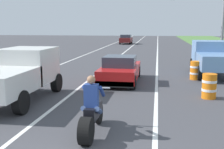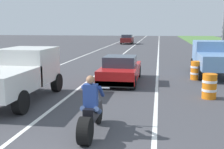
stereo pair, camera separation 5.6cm
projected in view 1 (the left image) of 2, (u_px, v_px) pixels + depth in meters
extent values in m
cube|color=white|center=(76.00, 58.00, 25.36)|extent=(0.14, 120.00, 0.01)
cube|color=white|center=(157.00, 60.00, 24.23)|extent=(0.14, 120.00, 0.01)
cube|color=white|center=(116.00, 59.00, 24.79)|extent=(0.14, 120.00, 0.01)
cylinder|color=black|center=(86.00, 131.00, 6.91)|extent=(0.28, 0.69, 0.69)
cylinder|color=black|center=(99.00, 113.00, 8.42)|extent=(0.12, 0.63, 0.63)
cube|color=black|center=(94.00, 111.00, 7.67)|extent=(0.28, 1.10, 0.36)
cylinder|color=#B2B2B7|center=(98.00, 102.00, 8.28)|extent=(0.08, 0.36, 0.73)
cylinder|color=#A5A5AA|center=(98.00, 88.00, 8.19)|extent=(0.70, 0.05, 0.05)
cube|color=navy|center=(91.00, 96.00, 7.36)|extent=(0.36, 0.24, 0.60)
sphere|color=#9E7051|center=(91.00, 80.00, 7.29)|extent=(0.22, 0.22, 0.22)
cylinder|color=#384C7A|center=(85.00, 110.00, 7.49)|extent=(0.14, 0.47, 0.32)
cylinder|color=navy|center=(86.00, 91.00, 7.68)|extent=(0.10, 0.51, 0.40)
cylinder|color=#384C7A|center=(98.00, 110.00, 7.43)|extent=(0.14, 0.47, 0.32)
cylinder|color=navy|center=(102.00, 91.00, 7.61)|extent=(0.10, 0.51, 0.40)
cube|color=red|center=(120.00, 72.00, 14.69)|extent=(1.80, 4.30, 0.64)
cube|color=#333D4C|center=(120.00, 61.00, 14.40)|extent=(1.56, 1.70, 0.52)
cube|color=black|center=(114.00, 84.00, 12.74)|extent=(1.76, 0.20, 0.28)
cylinder|color=black|center=(110.00, 71.00, 16.41)|extent=(0.24, 0.64, 0.64)
cylinder|color=black|center=(138.00, 71.00, 16.16)|extent=(0.24, 0.64, 0.64)
cylinder|color=black|center=(99.00, 81.00, 13.30)|extent=(0.24, 0.64, 0.64)
cylinder|color=black|center=(133.00, 82.00, 13.05)|extent=(0.24, 0.64, 0.64)
cube|color=silver|center=(29.00, 65.00, 11.76)|extent=(1.90, 2.10, 1.40)
cube|color=#333D4C|center=(32.00, 55.00, 12.03)|extent=(1.67, 0.29, 0.57)
cube|color=silver|center=(0.00, 82.00, 9.62)|extent=(1.90, 2.70, 0.80)
cylinder|color=black|center=(20.00, 81.00, 12.82)|extent=(0.28, 0.80, 0.80)
cylinder|color=black|center=(57.00, 83.00, 12.55)|extent=(0.28, 0.80, 0.80)
cylinder|color=black|center=(21.00, 102.00, 9.29)|extent=(0.28, 0.80, 0.80)
cube|color=#6B93C6|center=(210.00, 52.00, 17.36)|extent=(1.90, 2.10, 1.40)
cube|color=#333D4C|center=(209.00, 46.00, 17.63)|extent=(1.67, 0.29, 0.57)
cube|color=#6B93C6|center=(217.00, 62.00, 15.22)|extent=(1.90, 2.70, 0.80)
cylinder|color=black|center=(193.00, 64.00, 18.42)|extent=(0.28, 0.80, 0.80)
cylinder|color=black|center=(221.00, 65.00, 18.15)|extent=(0.28, 0.80, 0.80)
cylinder|color=black|center=(200.00, 73.00, 15.16)|extent=(0.28, 0.80, 0.80)
cylinder|color=gray|center=(223.00, 24.00, 19.16)|extent=(0.18, 0.18, 6.00)
cylinder|color=orange|center=(209.00, 86.00, 11.33)|extent=(0.56, 0.56, 1.00)
cylinder|color=white|center=(209.00, 81.00, 11.29)|extent=(0.58, 0.58, 0.10)
cylinder|color=white|center=(209.00, 90.00, 11.35)|extent=(0.58, 0.58, 0.10)
cylinder|color=orange|center=(195.00, 70.00, 15.33)|extent=(0.56, 0.56, 1.00)
cylinder|color=white|center=(196.00, 67.00, 15.29)|extent=(0.58, 0.58, 0.10)
cylinder|color=white|center=(195.00, 73.00, 15.35)|extent=(0.58, 0.58, 0.10)
cube|color=maroon|center=(126.00, 40.00, 45.67)|extent=(1.76, 4.00, 0.70)
cube|color=#333D4C|center=(126.00, 36.00, 45.37)|extent=(1.56, 2.00, 0.50)
cylinder|color=black|center=(122.00, 42.00, 47.22)|extent=(0.20, 0.60, 0.60)
cylinder|color=black|center=(132.00, 42.00, 46.97)|extent=(0.20, 0.60, 0.60)
cylinder|color=black|center=(120.00, 43.00, 44.49)|extent=(0.20, 0.60, 0.60)
cylinder|color=black|center=(130.00, 43.00, 44.24)|extent=(0.20, 0.60, 0.60)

